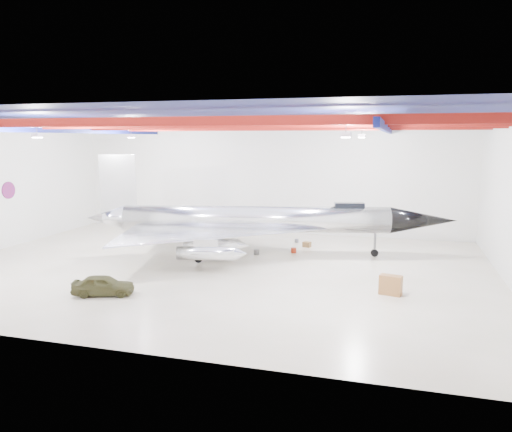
% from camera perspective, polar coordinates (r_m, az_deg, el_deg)
% --- Properties ---
extents(floor, '(40.00, 40.00, 0.00)m').
position_cam_1_polar(floor, '(37.41, -4.73, -5.87)').
color(floor, '#B8B193').
rests_on(floor, ground).
extents(wall_back, '(40.00, 0.00, 40.00)m').
position_cam_1_polar(wall_back, '(50.64, 1.20, 4.34)').
color(wall_back, silver).
rests_on(wall_back, floor).
extents(ceiling, '(40.00, 40.00, 0.00)m').
position_cam_1_polar(ceiling, '(36.21, -4.95, 11.21)').
color(ceiling, '#0A0F38').
rests_on(ceiling, wall_back).
extents(ceiling_structure, '(39.50, 29.50, 1.08)m').
position_cam_1_polar(ceiling_structure, '(36.18, -4.94, 10.14)').
color(ceiling_structure, maroon).
rests_on(ceiling_structure, ceiling).
extents(wall_roundel, '(0.10, 1.50, 1.50)m').
position_cam_1_polar(wall_roundel, '(48.77, -26.44, 2.65)').
color(wall_roundel, '#B21414').
rests_on(wall_roundel, wall_left).
extents(jet_aircraft, '(29.75, 20.61, 8.21)m').
position_cam_1_polar(jet_aircraft, '(40.55, -0.11, -0.79)').
color(jet_aircraft, silver).
rests_on(jet_aircraft, floor).
extents(jeep, '(3.99, 2.60, 1.26)m').
position_cam_1_polar(jeep, '(32.15, -17.06, -7.55)').
color(jeep, '#3E3C1F').
rests_on(jeep, floor).
extents(desk, '(1.45, 0.95, 1.22)m').
position_cam_1_polar(desk, '(31.92, 15.13, -7.62)').
color(desk, brown).
rests_on(desk, floor).
extents(crate_ply, '(0.59, 0.48, 0.40)m').
position_cam_1_polar(crate_ply, '(42.52, -8.63, -3.86)').
color(crate_ply, olive).
rests_on(crate_ply, floor).
extents(engine_drum, '(0.60, 0.60, 0.42)m').
position_cam_1_polar(engine_drum, '(41.33, 0.07, -4.12)').
color(engine_drum, '#59595B').
rests_on(engine_drum, floor).
extents(parts_bin, '(0.78, 0.69, 0.46)m').
position_cam_1_polar(parts_bin, '(44.31, 5.83, -3.25)').
color(parts_bin, olive).
rests_on(parts_bin, floor).
extents(crate_small, '(0.48, 0.44, 0.28)m').
position_cam_1_polar(crate_small, '(44.72, -7.44, -3.29)').
color(crate_small, '#59595B').
rests_on(crate_small, floor).
extents(tool_chest, '(0.59, 0.59, 0.42)m').
position_cam_1_polar(tool_chest, '(42.04, 4.33, -3.92)').
color(tool_chest, maroon).
rests_on(tool_chest, floor).
extents(spares_box, '(0.44, 0.44, 0.34)m').
position_cam_1_polar(spares_box, '(46.14, 4.66, -2.82)').
color(spares_box, '#59595B').
rests_on(spares_box, floor).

